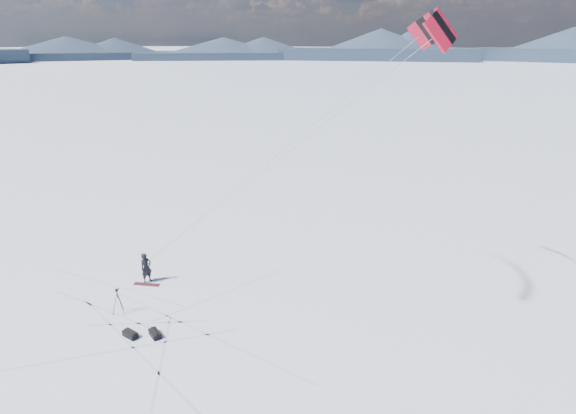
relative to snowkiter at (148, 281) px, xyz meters
The scene contains 9 objects.
ground 2.56m from the snowkiter, 80.03° to the right, with size 1800.00×1800.00×0.00m, color white.
horizon_hills 5.10m from the snowkiter, 80.03° to the right, with size 704.00×704.42×10.11m.
snow_tracks 3.17m from the snowkiter, 89.42° to the right, with size 17.62×14.39×0.01m.
snowkiter is the anchor object (origin of this frame).
snowboard 0.36m from the snowkiter, 60.82° to the right, with size 1.57×0.29×0.04m, color maroon.
tripod 3.32m from the snowkiter, 72.68° to the right, with size 0.64×0.68×1.50m.
gear_bag_a 5.10m from the snowkiter, 55.76° to the right, with size 0.82×0.46×0.35m.
gear_bag_b 5.36m from the snowkiter, 42.89° to the right, with size 0.86×0.67×0.35m.
power_kite 20.40m from the snowkiter, 17.49° to the left, with size 15.58×7.20×13.60m.
Camera 1 is at (16.76, -13.17, 13.55)m, focal length 26.00 mm.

